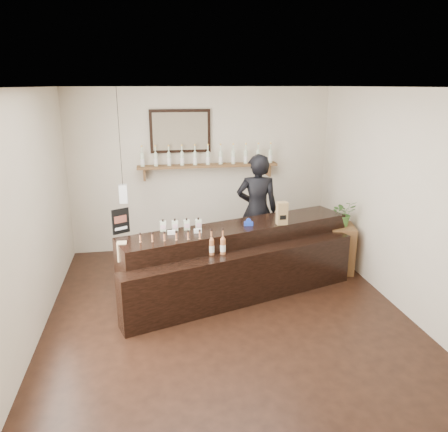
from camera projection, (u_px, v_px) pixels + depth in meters
name	position (u px, v px, depth m)	size (l,w,h in m)	color
ground	(227.00, 312.00, 5.65)	(5.00, 5.00, 0.00)	black
room_shell	(227.00, 184.00, 5.15)	(5.00, 5.00, 5.00)	beige
back_wall_decor	(193.00, 151.00, 7.35)	(2.66, 0.96, 1.69)	brown
counter	(239.00, 262.00, 6.11)	(3.40, 1.90, 1.10)	black
promo_sign	(121.00, 221.00, 5.71)	(0.22, 0.14, 0.34)	black
paper_bag	(282.00, 213.00, 6.09)	(0.15, 0.11, 0.32)	#A5804F
tape_dispenser	(249.00, 223.00, 6.06)	(0.13, 0.06, 0.11)	#1938B2
side_cabinet	(340.00, 248.00, 6.84)	(0.48, 0.58, 0.74)	brown
potted_plant	(343.00, 213.00, 6.67)	(0.37, 0.32, 0.41)	#3F6F2C
shopkeeper	(257.00, 203.00, 6.94)	(0.75, 0.49, 2.05)	black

